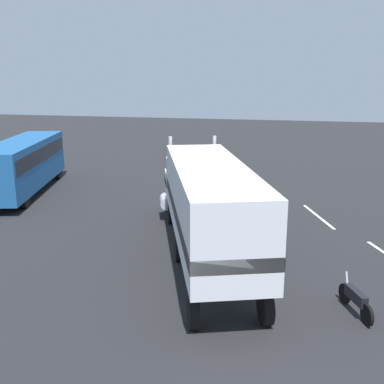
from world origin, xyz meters
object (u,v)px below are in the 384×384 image
(person_bystander, at_px, (249,220))
(motorcycle, at_px, (355,299))
(parked_bus, at_px, (23,161))
(semi_truck, at_px, (205,199))

(person_bystander, bearing_deg, motorcycle, -146.21)
(person_bystander, relative_size, parked_bus, 0.14)
(motorcycle, bearing_deg, parked_bus, 59.43)
(semi_truck, bearing_deg, motorcycle, -120.79)
(person_bystander, height_order, parked_bus, parked_bus)
(person_bystander, bearing_deg, parked_bus, 71.07)
(semi_truck, height_order, parked_bus, semi_truck)
(parked_bus, height_order, motorcycle, parked_bus)
(parked_bus, bearing_deg, person_bystander, -108.93)
(semi_truck, distance_m, parked_bus, 15.93)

